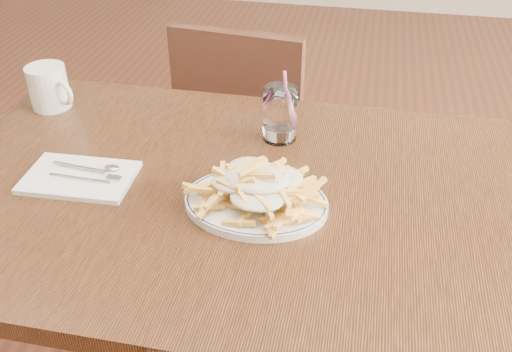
% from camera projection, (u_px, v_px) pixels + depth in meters
% --- Properties ---
extents(table, '(1.20, 0.80, 0.75)m').
position_uv_depth(table, '(229.00, 218.00, 1.17)').
color(table, black).
rests_on(table, ground).
extents(chair_far, '(0.44, 0.44, 0.85)m').
position_uv_depth(chair_far, '(247.00, 132.00, 1.83)').
color(chair_far, black).
rests_on(chair_far, ground).
extents(fries_plate, '(0.30, 0.27, 0.02)m').
position_uv_depth(fries_plate, '(256.00, 203.00, 1.07)').
color(fries_plate, white).
rests_on(fries_plate, table).
extents(loaded_fries, '(0.28, 0.26, 0.07)m').
position_uv_depth(loaded_fries, '(256.00, 183.00, 1.04)').
color(loaded_fries, '#EFB749').
rests_on(loaded_fries, fries_plate).
extents(napkin, '(0.22, 0.15, 0.01)m').
position_uv_depth(napkin, '(80.00, 177.00, 1.14)').
color(napkin, silver).
rests_on(napkin, table).
extents(cutlery, '(0.16, 0.06, 0.01)m').
position_uv_depth(cutlery, '(80.00, 173.00, 1.14)').
color(cutlery, silver).
rests_on(cutlery, napkin).
extents(water_glass, '(0.08, 0.08, 0.17)m').
position_uv_depth(water_glass, '(280.00, 117.00, 1.25)').
color(water_glass, white).
rests_on(water_glass, table).
extents(coffee_mug, '(0.13, 0.09, 0.10)m').
position_uv_depth(coffee_mug, '(49.00, 87.00, 1.38)').
color(coffee_mug, white).
rests_on(coffee_mug, table).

